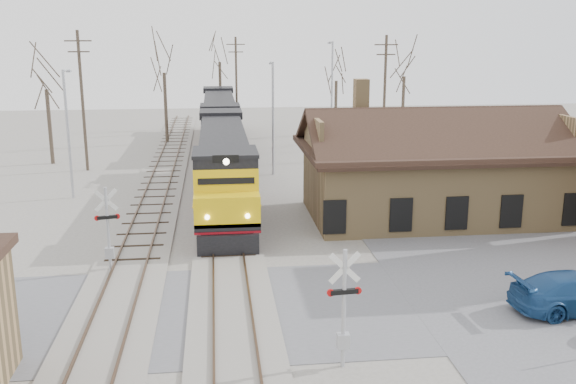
% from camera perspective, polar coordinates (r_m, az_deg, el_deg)
% --- Properties ---
extents(ground, '(140.00, 140.00, 0.00)m').
position_cam_1_polar(ground, '(25.38, -4.97, -10.45)').
color(ground, '#9B968C').
rests_on(ground, ground).
extents(road, '(60.00, 9.00, 0.03)m').
position_cam_1_polar(road, '(25.38, -4.97, -10.42)').
color(road, '#59595E').
rests_on(road, ground).
extents(track_main, '(3.40, 90.00, 0.24)m').
position_cam_1_polar(track_main, '(39.52, -5.64, -1.38)').
color(track_main, '#9B968C').
rests_on(track_main, ground).
extents(track_siding, '(3.40, 90.00, 0.24)m').
position_cam_1_polar(track_siding, '(39.72, -12.14, -1.55)').
color(track_siding, '#9B968C').
rests_on(track_siding, ground).
extents(depot, '(15.20, 9.31, 7.90)m').
position_cam_1_polar(depot, '(38.14, 12.69, 1.40)').
color(depot, '#A18353').
rests_on(depot, ground).
extents(locomotive_lead, '(3.20, 21.42, 4.76)m').
position_cam_1_polar(locomotive_lead, '(40.09, -5.75, 2.41)').
color(locomotive_lead, black).
rests_on(locomotive_lead, ground).
extents(locomotive_trailing, '(3.20, 21.42, 4.50)m').
position_cam_1_polar(locomotive_trailing, '(61.50, -6.10, 6.42)').
color(locomotive_trailing, black).
rests_on(locomotive_trailing, ground).
extents(crossbuck_near, '(1.13, 0.30, 3.97)m').
position_cam_1_polar(crossbuck_near, '(20.69, 4.98, -10.63)').
color(crossbuck_near, '#A5A8AD').
rests_on(crossbuck_near, ground).
extents(crossbuck_far, '(1.10, 0.34, 3.91)m').
position_cam_1_polar(crossbuck_far, '(29.69, -15.69, -3.46)').
color(crossbuck_far, '#A5A8AD').
rests_on(crossbuck_far, ground).
extents(streetlight_a, '(0.25, 2.04, 8.26)m').
position_cam_1_polar(streetlight_a, '(43.49, -18.97, 5.52)').
color(streetlight_a, '#A5A8AD').
rests_on(streetlight_a, ground).
extents(streetlight_b, '(0.25, 2.04, 8.43)m').
position_cam_1_polar(streetlight_b, '(48.28, -1.36, 7.13)').
color(streetlight_b, '#A5A8AD').
rests_on(streetlight_b, ground).
extents(streetlight_c, '(0.25, 2.04, 9.78)m').
position_cam_1_polar(streetlight_c, '(58.92, 3.90, 9.00)').
color(streetlight_c, '#A5A8AD').
rests_on(streetlight_c, ground).
extents(utility_pole_a, '(2.00, 0.24, 10.71)m').
position_cam_1_polar(utility_pole_a, '(51.98, -17.81, 7.89)').
color(utility_pole_a, '#382D23').
rests_on(utility_pole_a, ground).
extents(utility_pole_b, '(2.00, 0.24, 10.10)m').
position_cam_1_polar(utility_pole_b, '(71.01, -4.61, 9.70)').
color(utility_pole_b, '#382D23').
rests_on(utility_pole_b, ground).
extents(utility_pole_c, '(2.00, 0.24, 10.34)m').
position_cam_1_polar(utility_pole_c, '(55.48, 8.58, 8.54)').
color(utility_pole_c, '#382D23').
rests_on(utility_pole_c, ground).
extents(tree_a, '(4.05, 4.05, 9.91)m').
position_cam_1_polar(tree_a, '(55.57, -20.77, 9.53)').
color(tree_a, '#382D23').
rests_on(tree_a, ground).
extents(tree_b, '(4.53, 4.53, 11.10)m').
position_cam_1_polar(tree_b, '(63.37, -11.00, 11.37)').
color(tree_b, '#382D23').
rests_on(tree_b, ground).
extents(tree_c, '(4.90, 4.90, 11.99)m').
position_cam_1_polar(tree_c, '(73.61, -6.12, 12.36)').
color(tree_c, '#382D23').
rests_on(tree_c, ground).
extents(tree_d, '(3.75, 3.75, 9.20)m').
position_cam_1_polar(tree_d, '(68.25, 4.32, 10.60)').
color(tree_d, '#382D23').
rests_on(tree_d, ground).
extents(tree_e, '(4.23, 4.23, 10.36)m').
position_cam_1_polar(tree_e, '(64.98, 10.33, 10.99)').
color(tree_e, '#382D23').
rests_on(tree_e, ground).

